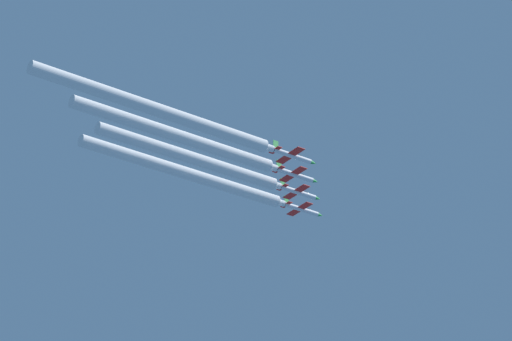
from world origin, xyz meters
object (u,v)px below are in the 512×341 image
object	(u,v)px
jet_lead	(302,209)
jet_second_echelon	(299,192)
jet_fourth_echelon	(293,156)
jet_third_echelon	(296,175)

from	to	relation	value
jet_lead	jet_second_echelon	size ratio (longest dim) A/B	1.00
jet_lead	jet_second_echelon	distance (m)	12.35
jet_lead	jet_fourth_echelon	xyz separation A→B (m)	(27.10, -22.95, -3.32)
jet_lead	jet_fourth_echelon	distance (m)	35.67
jet_second_echelon	jet_third_echelon	size ratio (longest dim) A/B	1.00
jet_second_echelon	jet_fourth_echelon	size ratio (longest dim) A/B	1.00
jet_second_echelon	jet_third_echelon	xyz separation A→B (m)	(9.10, -7.77, -1.25)
jet_lead	jet_third_echelon	world-z (taller)	jet_lead
jet_second_echelon	jet_third_echelon	bearing A→B (deg)	-40.49
jet_third_echelon	jet_fourth_echelon	world-z (taller)	jet_third_echelon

